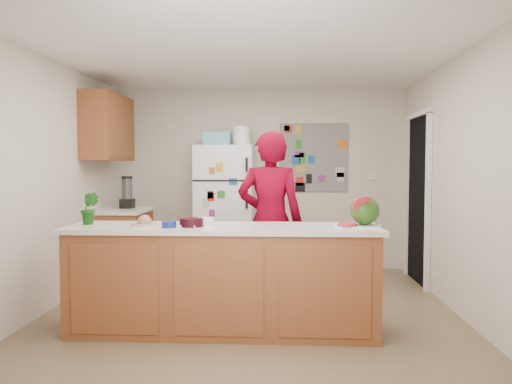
{
  "coord_description": "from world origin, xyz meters",
  "views": [
    {
      "loc": [
        0.3,
        -4.73,
        1.43
      ],
      "look_at": [
        0.05,
        0.2,
        1.18
      ],
      "focal_mm": 35.0,
      "sensor_mm": 36.0,
      "label": 1
    }
  ],
  "objects_px": {
    "person": "(270,221)",
    "watermelon": "(365,210)",
    "cherry_bowl": "(191,222)",
    "refrigerator": "(225,210)"
  },
  "relations": [
    {
      "from": "person",
      "to": "watermelon",
      "type": "relative_size",
      "value": 7.21
    },
    {
      "from": "person",
      "to": "cherry_bowl",
      "type": "distance_m",
      "value": 0.99
    },
    {
      "from": "refrigerator",
      "to": "cherry_bowl",
      "type": "xyz_separation_m",
      "value": [
        -0.01,
        -2.44,
        0.11
      ]
    },
    {
      "from": "person",
      "to": "refrigerator",
      "type": "bearing_deg",
      "value": -66.2
    },
    {
      "from": "refrigerator",
      "to": "cherry_bowl",
      "type": "relative_size",
      "value": 8.58
    },
    {
      "from": "person",
      "to": "watermelon",
      "type": "distance_m",
      "value": 1.05
    },
    {
      "from": "watermelon",
      "to": "cherry_bowl",
      "type": "xyz_separation_m",
      "value": [
        -1.47,
        -0.1,
        -0.1
      ]
    },
    {
      "from": "refrigerator",
      "to": "watermelon",
      "type": "xyz_separation_m",
      "value": [
        1.46,
        -2.34,
        0.21
      ]
    },
    {
      "from": "cherry_bowl",
      "to": "watermelon",
      "type": "bearing_deg",
      "value": 3.87
    },
    {
      "from": "refrigerator",
      "to": "cherry_bowl",
      "type": "distance_m",
      "value": 2.44
    }
  ]
}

